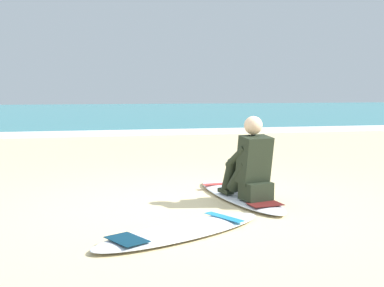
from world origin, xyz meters
The scene contains 6 objects.
ground_plane centered at (0.00, 0.00, 0.00)m, with size 80.00×80.00×0.00m, color beige.
sea centered at (0.00, 22.77, 0.05)m, with size 80.00×28.00×0.10m, color teal.
breaking_foam centered at (0.00, 9.07, 0.06)m, with size 80.00×0.90×0.11m, color white.
surfboard_main centered at (0.63, 0.25, 0.04)m, with size 0.77×2.13×0.08m.
surfer_seated centered at (0.65, -0.07, 0.44)m, with size 0.50×0.76×0.95m.
surfboard_spare_near centered at (-0.35, -1.08, 0.04)m, with size 1.91×1.32×0.08m.
Camera 1 is at (-1.25, -5.38, 1.32)m, focal length 46.20 mm.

